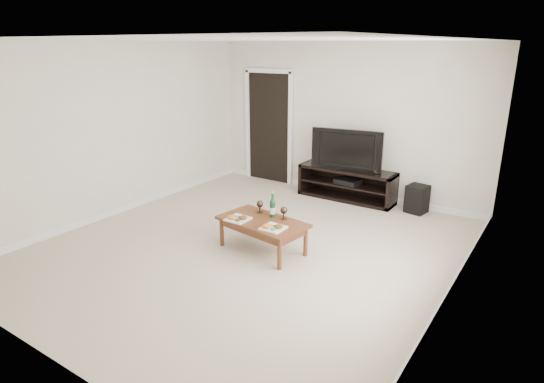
{
  "coord_description": "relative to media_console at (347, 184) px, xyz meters",
  "views": [
    {
      "loc": [
        3.29,
        -4.4,
        2.55
      ],
      "look_at": [
        0.12,
        0.35,
        0.7
      ],
      "focal_mm": 30.0,
      "sensor_mm": 36.0,
      "label": 1
    }
  ],
  "objects": [
    {
      "name": "coffee_table",
      "position": [
        -0.02,
        -2.49,
        -0.07
      ],
      "size": [
        1.21,
        0.77,
        0.42
      ],
      "primitive_type": "cube",
      "rotation": [
        0.0,
        0.0,
        -0.14
      ],
      "color": "brown",
      "rests_on": "ground"
    },
    {
      "name": "plate_left",
      "position": [
        -0.29,
        -2.64,
        0.18
      ],
      "size": [
        0.27,
        0.27,
        0.07
      ],
      "primitive_type": "cube",
      "color": "white",
      "rests_on": "coffee_table"
    },
    {
      "name": "plate_right",
      "position": [
        0.25,
        -2.64,
        0.18
      ],
      "size": [
        0.27,
        0.27,
        0.07
      ],
      "primitive_type": "cube",
      "color": "white",
      "rests_on": "coffee_table"
    },
    {
      "name": "goblet_left",
      "position": [
        -0.21,
        -2.28,
        0.23
      ],
      "size": [
        0.09,
        0.09,
        0.17
      ],
      "primitive_type": null,
      "color": "#382A1E",
      "rests_on": "coffee_table"
    },
    {
      "name": "back_wall",
      "position": [
        -0.22,
        0.27,
        1.02
      ],
      "size": [
        5.0,
        0.04,
        2.6
      ],
      "primitive_type": "cube",
      "color": "silver",
      "rests_on": "ground"
    },
    {
      "name": "av_receiver",
      "position": [
        0.03,
        -0.01,
        0.05
      ],
      "size": [
        0.42,
        0.33,
        0.08
      ],
      "primitive_type": "cube",
      "rotation": [
        0.0,
        0.0,
        -0.09
      ],
      "color": "black",
      "rests_on": "media_console"
    },
    {
      "name": "television",
      "position": [
        0.0,
        0.0,
        0.62
      ],
      "size": [
        1.2,
        0.35,
        0.69
      ],
      "primitive_type": "imported",
      "rotation": [
        0.0,
        0.0,
        0.16
      ],
      "color": "black",
      "rests_on": "media_console"
    },
    {
      "name": "goblet_right",
      "position": [
        0.18,
        -2.3,
        0.23
      ],
      "size": [
        0.09,
        0.09,
        0.17
      ],
      "primitive_type": null,
      "color": "#382A1E",
      "rests_on": "coffee_table"
    },
    {
      "name": "doorway",
      "position": [
        -1.77,
        0.24,
        0.75
      ],
      "size": [
        0.9,
        0.02,
        2.05
      ],
      "primitive_type": "cube",
      "color": "black",
      "rests_on": "ground"
    },
    {
      "name": "media_console",
      "position": [
        0.0,
        0.0,
        0.0
      ],
      "size": [
        1.67,
        0.45,
        0.55
      ],
      "primitive_type": "cube",
      "color": "black",
      "rests_on": "ground"
    },
    {
      "name": "wine_bottle",
      "position": [
        0.02,
        -2.31,
        0.32
      ],
      "size": [
        0.07,
        0.07,
        0.35
      ],
      "primitive_type": "cylinder",
      "color": "#103B22",
      "rests_on": "coffee_table"
    },
    {
      "name": "ceiling",
      "position": [
        -0.22,
        -2.5,
        2.35
      ],
      "size": [
        5.0,
        5.5,
        0.04
      ],
      "primitive_type": "cube",
      "color": "white",
      "rests_on": "back_wall"
    },
    {
      "name": "subwoofer",
      "position": [
        1.2,
        0.04,
        -0.05
      ],
      "size": [
        0.35,
        0.35,
        0.45
      ],
      "primitive_type": "cube",
      "rotation": [
        0.0,
        0.0,
        -0.18
      ],
      "color": "black",
      "rests_on": "ground"
    },
    {
      "name": "floor",
      "position": [
        -0.22,
        -2.5,
        -0.28
      ],
      "size": [
        5.5,
        5.5,
        0.0
      ],
      "primitive_type": "plane",
      "color": "beige",
      "rests_on": "ground"
    }
  ]
}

